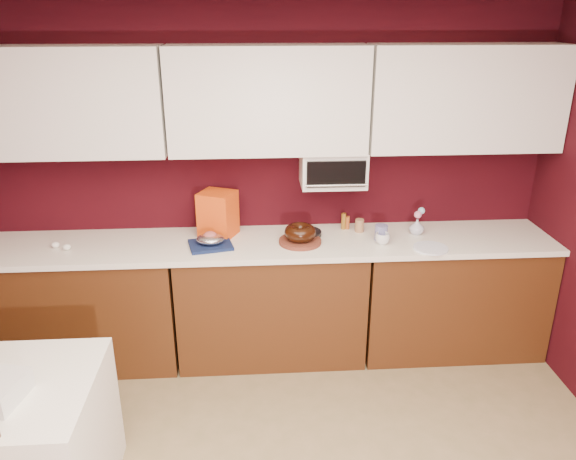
# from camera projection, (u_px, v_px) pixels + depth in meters

# --- Properties ---
(wall_back) EXTENTS (4.00, 0.02, 2.50)m
(wall_back) POSITION_uv_depth(u_px,v_px,m) (268.00, 180.00, 4.08)
(wall_back) COLOR #32060C
(wall_back) RESTS_ON floor
(base_cabinet_left) EXTENTS (1.31, 0.58, 0.86)m
(base_cabinet_left) POSITION_uv_depth(u_px,v_px,m) (85.00, 307.00, 4.01)
(base_cabinet_left) COLOR #4A250E
(base_cabinet_left) RESTS_ON floor
(base_cabinet_center) EXTENTS (1.31, 0.58, 0.86)m
(base_cabinet_center) POSITION_uv_depth(u_px,v_px,m) (271.00, 301.00, 4.09)
(base_cabinet_center) COLOR #4A250E
(base_cabinet_center) RESTS_ON floor
(base_cabinet_right) EXTENTS (1.31, 0.58, 0.86)m
(base_cabinet_right) POSITION_uv_depth(u_px,v_px,m) (450.00, 295.00, 4.17)
(base_cabinet_right) COLOR #4A250E
(base_cabinet_right) RESTS_ON floor
(countertop) EXTENTS (4.00, 0.62, 0.04)m
(countertop) POSITION_uv_depth(u_px,v_px,m) (270.00, 244.00, 3.93)
(countertop) COLOR white
(countertop) RESTS_ON base_cabinet_center
(upper_cabinet_left) EXTENTS (1.31, 0.33, 0.70)m
(upper_cabinet_left) POSITION_uv_depth(u_px,v_px,m) (62.00, 102.00, 3.62)
(upper_cabinet_left) COLOR white
(upper_cabinet_left) RESTS_ON wall_back
(upper_cabinet_center) EXTENTS (1.31, 0.33, 0.70)m
(upper_cabinet_center) POSITION_uv_depth(u_px,v_px,m) (268.00, 100.00, 3.70)
(upper_cabinet_center) COLOR white
(upper_cabinet_center) RESTS_ON wall_back
(upper_cabinet_right) EXTENTS (1.31, 0.33, 0.70)m
(upper_cabinet_right) POSITION_uv_depth(u_px,v_px,m) (465.00, 98.00, 3.79)
(upper_cabinet_right) COLOR white
(upper_cabinet_right) RESTS_ON wall_back
(toaster_oven) EXTENTS (0.45, 0.30, 0.25)m
(toaster_oven) POSITION_uv_depth(u_px,v_px,m) (333.00, 168.00, 3.93)
(toaster_oven) COLOR white
(toaster_oven) RESTS_ON upper_cabinet_center
(toaster_oven_door) EXTENTS (0.40, 0.02, 0.18)m
(toaster_oven_door) POSITION_uv_depth(u_px,v_px,m) (336.00, 174.00, 3.78)
(toaster_oven_door) COLOR black
(toaster_oven_door) RESTS_ON toaster_oven
(toaster_oven_handle) EXTENTS (0.42, 0.02, 0.02)m
(toaster_oven_handle) POSITION_uv_depth(u_px,v_px,m) (336.00, 185.00, 3.79)
(toaster_oven_handle) COLOR silver
(toaster_oven_handle) RESTS_ON toaster_oven
(dining_table) EXTENTS (1.00, 0.80, 0.75)m
(dining_table) POSITION_uv_depth(u_px,v_px,m) (0.00, 450.00, 2.78)
(dining_table) COLOR white
(dining_table) RESTS_ON floor
(cake_base) EXTENTS (0.37, 0.37, 0.03)m
(cake_base) POSITION_uv_depth(u_px,v_px,m) (300.00, 241.00, 3.88)
(cake_base) COLOR brown
(cake_base) RESTS_ON countertop
(bundt_cake) EXTENTS (0.23, 0.23, 0.09)m
(bundt_cake) POSITION_uv_depth(u_px,v_px,m) (300.00, 232.00, 3.86)
(bundt_cake) COLOR black
(bundt_cake) RESTS_ON cake_base
(navy_towel) EXTENTS (0.33, 0.29, 0.02)m
(navy_towel) POSITION_uv_depth(u_px,v_px,m) (211.00, 245.00, 3.83)
(navy_towel) COLOR #121E46
(navy_towel) RESTS_ON countertop
(foil_ham_nest) EXTENTS (0.19, 0.16, 0.07)m
(foil_ham_nest) POSITION_uv_depth(u_px,v_px,m) (210.00, 239.00, 3.81)
(foil_ham_nest) COLOR silver
(foil_ham_nest) RESTS_ON navy_towel
(roasted_ham) EXTENTS (0.09, 0.08, 0.06)m
(roasted_ham) POSITION_uv_depth(u_px,v_px,m) (210.00, 236.00, 3.80)
(roasted_ham) COLOR #AF5550
(roasted_ham) RESTS_ON foil_ham_nest
(pandoro_box) EXTENTS (0.30, 0.29, 0.32)m
(pandoro_box) POSITION_uv_depth(u_px,v_px,m) (218.00, 214.00, 3.97)
(pandoro_box) COLOR red
(pandoro_box) RESTS_ON countertop
(dark_pan) EXTENTS (0.27, 0.27, 0.04)m
(dark_pan) POSITION_uv_depth(u_px,v_px,m) (306.00, 233.00, 4.00)
(dark_pan) COLOR black
(dark_pan) RESTS_ON countertop
(coffee_mug) EXTENTS (0.11, 0.11, 0.10)m
(coffee_mug) POSITION_uv_depth(u_px,v_px,m) (382.00, 237.00, 3.86)
(coffee_mug) COLOR silver
(coffee_mug) RESTS_ON countertop
(blue_jar) EXTENTS (0.11, 0.11, 0.11)m
(blue_jar) POSITION_uv_depth(u_px,v_px,m) (381.00, 233.00, 3.92)
(blue_jar) COLOR navy
(blue_jar) RESTS_ON countertop
(flower_vase) EXTENTS (0.09, 0.09, 0.13)m
(flower_vase) POSITION_uv_depth(u_px,v_px,m) (417.00, 226.00, 4.02)
(flower_vase) COLOR #B4B7CC
(flower_vase) RESTS_ON countertop
(flower_pink) EXTENTS (0.05, 0.05, 0.05)m
(flower_pink) POSITION_uv_depth(u_px,v_px,m) (418.00, 215.00, 3.99)
(flower_pink) COLOR pink
(flower_pink) RESTS_ON flower_vase
(flower_blue) EXTENTS (0.05, 0.05, 0.05)m
(flower_blue) POSITION_uv_depth(u_px,v_px,m) (421.00, 211.00, 4.00)
(flower_blue) COLOR #85BBD5
(flower_blue) RESTS_ON flower_vase
(china_plate) EXTENTS (0.28, 0.28, 0.01)m
(china_plate) POSITION_uv_depth(u_px,v_px,m) (431.00, 248.00, 3.79)
(china_plate) COLOR white
(china_plate) RESTS_ON countertop
(amber_bottle) EXTENTS (0.04, 0.04, 0.10)m
(amber_bottle) POSITION_uv_depth(u_px,v_px,m) (347.00, 223.00, 4.12)
(amber_bottle) COLOR #95441B
(amber_bottle) RESTS_ON countertop
(paper_cup) EXTENTS (0.07, 0.07, 0.09)m
(paper_cup) POSITION_uv_depth(u_px,v_px,m) (359.00, 226.00, 4.07)
(paper_cup) COLOR #956843
(paper_cup) RESTS_ON countertop
(egg_left) EXTENTS (0.06, 0.05, 0.04)m
(egg_left) POSITION_uv_depth(u_px,v_px,m) (55.00, 245.00, 3.80)
(egg_left) COLOR silver
(egg_left) RESTS_ON countertop
(egg_right) EXTENTS (0.06, 0.05, 0.04)m
(egg_right) POSITION_uv_depth(u_px,v_px,m) (67.00, 247.00, 3.77)
(egg_right) COLOR silver
(egg_right) RESTS_ON countertop
(amber_bottle_tall) EXTENTS (0.04, 0.04, 0.12)m
(amber_bottle_tall) POSITION_uv_depth(u_px,v_px,m) (344.00, 221.00, 4.11)
(amber_bottle_tall) COLOR brown
(amber_bottle_tall) RESTS_ON countertop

